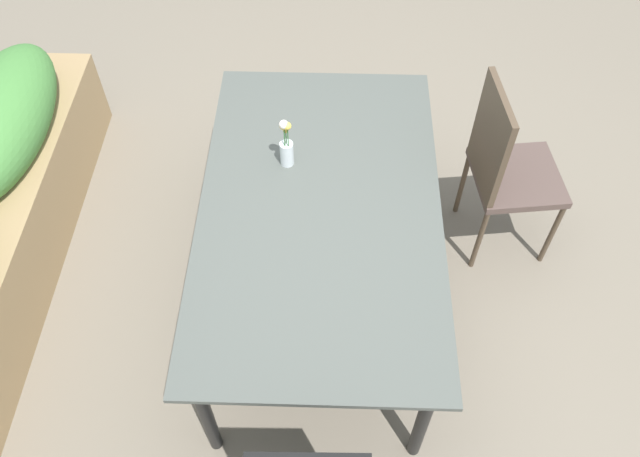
% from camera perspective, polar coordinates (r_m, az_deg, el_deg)
% --- Properties ---
extents(ground_plane, '(12.00, 12.00, 0.00)m').
position_cam_1_polar(ground_plane, '(3.45, 1.07, -4.61)').
color(ground_plane, '#756B5B').
extents(dining_table, '(1.81, 1.07, 0.71)m').
position_cam_1_polar(dining_table, '(2.87, -0.00, 1.25)').
color(dining_table, '#4C514C').
rests_on(dining_table, ground).
extents(chair_near_right, '(0.47, 0.47, 1.03)m').
position_cam_1_polar(chair_near_right, '(3.30, 16.03, 5.40)').
color(chair_near_right, brown).
rests_on(chair_near_right, ground).
extents(flower_vase, '(0.06, 0.06, 0.27)m').
position_cam_1_polar(flower_vase, '(2.93, -3.00, 7.30)').
color(flower_vase, silver).
rests_on(flower_vase, dining_table).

